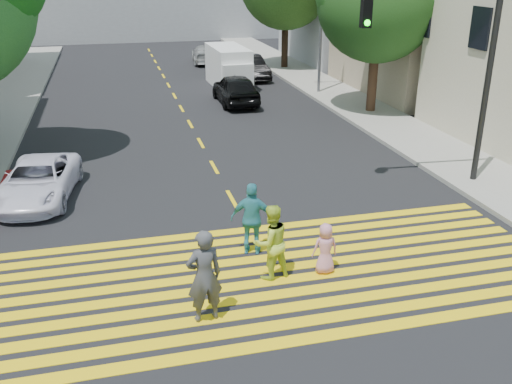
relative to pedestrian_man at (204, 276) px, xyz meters
name	(u,v)px	position (x,y,z in m)	size (l,w,h in m)	color
ground	(291,305)	(1.83, 0.07, -0.99)	(120.00, 120.00, 0.00)	black
sidewalk_left	(10,99)	(-6.67, 22.07, -0.92)	(3.00, 40.00, 0.15)	gray
sidewalk_right	(366,111)	(10.33, 15.07, -0.92)	(3.00, 60.00, 0.15)	gray
crosswalk	(274,275)	(1.83, 1.34, -0.99)	(13.40, 5.30, 0.01)	yellow
lane_line	(171,90)	(1.83, 22.57, -0.99)	(0.12, 34.40, 0.01)	yellow
pedestrian_man	(204,276)	(0.00, 0.00, 0.00)	(0.73, 0.48, 1.99)	#424246
pedestrian_woman	(271,242)	(1.72, 1.29, -0.10)	(0.86, 0.67, 1.78)	#BED93B
pedestrian_child	(325,248)	(2.99, 1.20, -0.38)	(0.60, 0.39, 1.23)	#CD8299
pedestrian_extra	(253,219)	(1.61, 2.55, -0.08)	(1.07, 0.45, 1.83)	teal
white_sedan	(38,181)	(-3.84, 7.51, -0.40)	(1.98, 4.30, 1.19)	white
dark_car_near	(236,89)	(4.66, 18.43, -0.23)	(1.80, 4.48, 1.52)	black
silver_car	(205,54)	(5.25, 31.39, -0.36)	(1.77, 4.36, 1.26)	#B3B3B3
dark_car_parked	(250,67)	(6.96, 24.81, -0.28)	(1.50, 4.31, 1.42)	black
white_van	(229,68)	(5.22, 22.67, 0.08)	(1.93, 4.83, 2.26)	white
traffic_signal	(455,56)	(8.59, 5.55, 3.15)	(4.36, 0.58, 6.40)	black
street_lamp	(319,4)	(9.40, 19.62, 3.73)	(1.86, 0.51, 8.24)	#5C5D64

